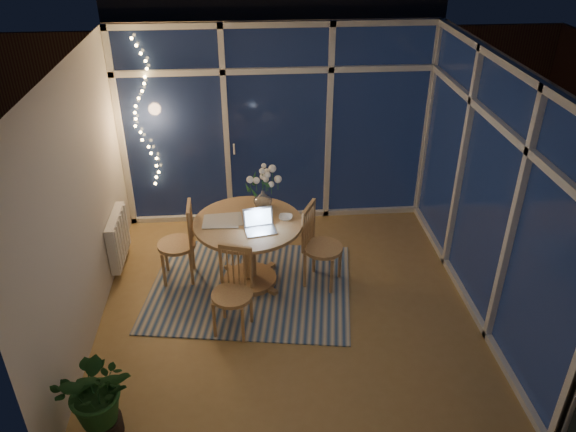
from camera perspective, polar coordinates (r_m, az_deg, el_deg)
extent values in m
plane|color=olive|center=(6.16, 0.22, -9.07)|extent=(4.00, 4.00, 0.00)
plane|color=white|center=(4.95, 0.28, 14.99)|extent=(4.00, 4.00, 0.00)
cube|color=beige|center=(7.25, -1.08, 9.14)|extent=(4.00, 0.04, 2.60)
cube|color=beige|center=(3.80, 2.81, -12.79)|extent=(4.00, 0.04, 2.60)
cube|color=beige|center=(5.65, -20.41, 0.77)|extent=(0.04, 4.00, 2.60)
cube|color=beige|center=(5.93, 19.91, 2.26)|extent=(0.04, 4.00, 2.60)
cube|color=silver|center=(7.21, -1.06, 9.03)|extent=(4.00, 0.10, 2.60)
cube|color=silver|center=(5.91, 19.55, 2.25)|extent=(0.10, 4.00, 2.60)
cube|color=silver|center=(6.82, -16.89, -2.12)|extent=(0.10, 0.70, 0.58)
cube|color=black|center=(10.57, 0.69, 8.10)|extent=(12.00, 6.00, 0.10)
cube|color=#371B14|center=(10.70, -2.27, 13.79)|extent=(11.00, 0.08, 1.80)
sphere|color=black|center=(8.87, -6.81, 7.01)|extent=(0.90, 0.90, 0.90)
cube|color=beige|center=(6.43, -3.82, -7.17)|extent=(2.48, 2.10, 0.01)
cylinder|color=#A8714C|center=(6.28, -3.96, -3.73)|extent=(1.35, 1.35, 0.81)
cube|color=#A8714C|center=(6.40, -11.27, -2.68)|extent=(0.46, 0.46, 0.97)
cube|color=#A8714C|center=(6.22, 3.60, -3.08)|extent=(0.61, 0.61, 0.99)
cube|color=#A8714C|center=(5.59, -5.73, -7.82)|extent=(0.54, 0.54, 0.93)
imported|color=white|center=(6.27, -2.57, 1.70)|extent=(0.23, 0.23, 0.21)
imported|color=white|center=(6.09, -0.24, -0.15)|extent=(0.17, 0.17, 0.04)
cube|color=silver|center=(6.09, -6.49, -0.50)|extent=(0.41, 0.33, 0.01)
cube|color=black|center=(5.98, -2.86, -0.93)|extent=(0.12, 0.09, 0.01)
imported|color=#19471D|center=(4.93, -18.58, -17.27)|extent=(0.55, 0.48, 0.76)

